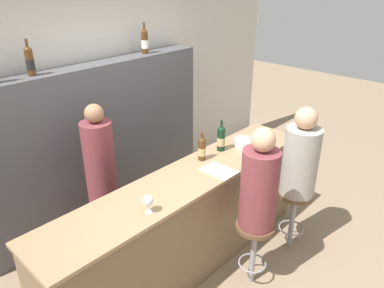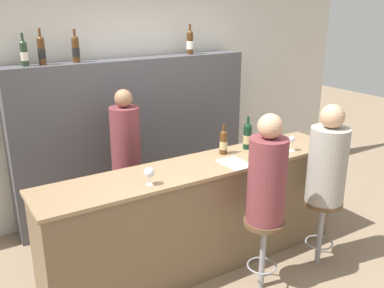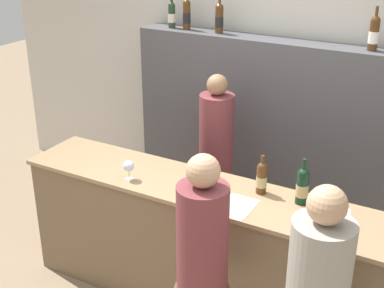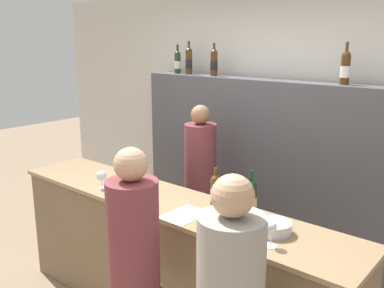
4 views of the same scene
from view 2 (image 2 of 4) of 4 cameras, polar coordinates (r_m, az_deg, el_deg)
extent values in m
plane|color=#8C755B|center=(3.99, 3.23, -17.35)|extent=(16.00, 16.00, 0.00)
cube|color=beige|center=(4.94, -8.74, 6.13)|extent=(6.40, 0.05, 2.60)
cube|color=brown|center=(3.92, 1.13, -9.76)|extent=(2.85, 0.52, 0.96)
cube|color=#997A56|center=(3.71, 1.18, -3.00)|extent=(2.89, 0.56, 0.03)
cube|color=#4C4C51|center=(4.85, -7.43, 0.84)|extent=(2.70, 0.28, 1.77)
cylinder|color=#4C2D14|center=(3.95, 4.22, 0.00)|extent=(0.07, 0.07, 0.19)
cylinder|color=tan|center=(3.95, 4.22, -0.14)|extent=(0.07, 0.07, 0.08)
sphere|color=#4C2D14|center=(3.92, 4.25, 1.32)|extent=(0.07, 0.07, 0.07)
cylinder|color=#4C2D14|center=(3.91, 4.27, 2.03)|extent=(0.02, 0.02, 0.07)
cylinder|color=black|center=(4.12, 7.41, 0.79)|extent=(0.08, 0.08, 0.21)
cylinder|color=tan|center=(4.12, 7.40, 0.65)|extent=(0.08, 0.08, 0.08)
sphere|color=black|center=(4.08, 7.47, 2.20)|extent=(0.08, 0.08, 0.08)
cylinder|color=black|center=(4.07, 7.51, 3.03)|extent=(0.02, 0.02, 0.09)
cylinder|color=#233823|center=(4.32, -21.46, 10.96)|extent=(0.06, 0.06, 0.20)
cylinder|color=beige|center=(4.32, -21.44, 10.83)|extent=(0.07, 0.07, 0.08)
sphere|color=#233823|center=(4.31, -21.62, 12.27)|extent=(0.06, 0.06, 0.06)
cylinder|color=#233823|center=(4.30, -21.71, 13.03)|extent=(0.02, 0.02, 0.09)
cylinder|color=#4C2D14|center=(4.35, -19.42, 11.44)|extent=(0.07, 0.07, 0.23)
cylinder|color=black|center=(4.35, -19.40, 11.29)|extent=(0.07, 0.07, 0.09)
sphere|color=#4C2D14|center=(4.34, -19.58, 12.96)|extent=(0.07, 0.07, 0.07)
cylinder|color=#4C2D14|center=(4.33, -19.67, 13.73)|extent=(0.02, 0.02, 0.09)
cylinder|color=#4C2D14|center=(4.43, -15.23, 11.87)|extent=(0.07, 0.07, 0.22)
cylinder|color=black|center=(4.43, -15.22, 11.73)|extent=(0.07, 0.07, 0.09)
sphere|color=#4C2D14|center=(4.42, -15.36, 13.29)|extent=(0.07, 0.07, 0.07)
cylinder|color=#4C2D14|center=(4.42, -15.42, 14.03)|extent=(0.02, 0.02, 0.09)
cylinder|color=#4C2D14|center=(4.98, -0.28, 13.19)|extent=(0.07, 0.07, 0.23)
cylinder|color=white|center=(4.98, -0.28, 13.06)|extent=(0.08, 0.08, 0.09)
sphere|color=#4C2D14|center=(4.97, -0.28, 14.50)|extent=(0.07, 0.07, 0.07)
cylinder|color=#4C2D14|center=(4.97, -0.28, 15.21)|extent=(0.02, 0.02, 0.09)
cylinder|color=silver|center=(3.33, -5.67, -5.39)|extent=(0.06, 0.06, 0.00)
cylinder|color=silver|center=(3.32, -5.68, -4.87)|extent=(0.01, 0.01, 0.06)
sphere|color=silver|center=(3.29, -5.72, -3.78)|extent=(0.08, 0.08, 0.08)
cylinder|color=silver|center=(4.16, 13.05, -0.86)|extent=(0.07, 0.07, 0.00)
cylinder|color=silver|center=(4.14, 13.09, -0.28)|extent=(0.01, 0.01, 0.09)
sphere|color=silver|center=(4.12, 13.16, 0.65)|extent=(0.06, 0.06, 0.06)
cylinder|color=#B7B7BC|center=(4.21, 10.86, 0.00)|extent=(0.21, 0.21, 0.07)
cube|color=white|center=(3.75, 5.73, -2.57)|extent=(0.21, 0.30, 0.00)
cylinder|color=gray|center=(3.76, 9.37, -14.56)|extent=(0.05, 0.05, 0.60)
torus|color=gray|center=(3.81, 9.29, -15.70)|extent=(0.26, 0.26, 0.02)
cylinder|color=brown|center=(3.60, 9.63, -10.27)|extent=(0.34, 0.34, 0.04)
cylinder|color=brown|center=(3.44, 9.96, -4.84)|extent=(0.31, 0.31, 0.70)
sphere|color=tan|center=(3.29, 10.39, 2.35)|extent=(0.20, 0.20, 0.20)
cylinder|color=gray|center=(4.20, 16.69, -11.39)|extent=(0.05, 0.05, 0.60)
torus|color=gray|center=(4.24, 16.57, -12.45)|extent=(0.26, 0.26, 0.02)
cylinder|color=brown|center=(4.05, 17.10, -7.44)|extent=(0.34, 0.34, 0.04)
cylinder|color=gray|center=(3.91, 17.59, -2.71)|extent=(0.34, 0.34, 0.68)
sphere|color=tan|center=(3.78, 18.23, 3.53)|extent=(0.21, 0.21, 0.21)
cylinder|color=brown|center=(4.33, -8.62, -4.09)|extent=(0.29, 0.29, 1.38)
sphere|color=#936B4C|center=(4.09, -9.14, 6.04)|extent=(0.17, 0.17, 0.17)
camera|label=1|loc=(1.00, -45.52, 30.98)|focal=35.00mm
camera|label=3|loc=(3.41, 61.40, 16.37)|focal=50.00mm
camera|label=4|loc=(3.98, 47.39, 9.61)|focal=40.00mm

